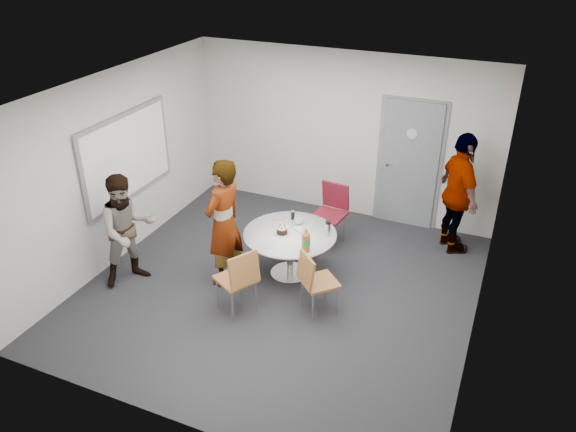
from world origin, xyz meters
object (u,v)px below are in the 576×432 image
at_px(chair_far, 332,207).
at_px(person_main, 224,223).
at_px(whiteboard, 128,156).
at_px(chair_near_left, 239,276).
at_px(person_left, 128,230).
at_px(door, 409,165).
at_px(chair_near_right, 314,278).
at_px(person_right, 459,194).
at_px(table, 292,239).

distance_m(chair_far, person_main, 1.86).
height_order(whiteboard, chair_far, whiteboard).
bearing_deg(chair_near_left, person_left, 116.58).
distance_m(door, chair_near_left, 3.48).
xyz_separation_m(door, whiteboard, (-3.56, -2.28, 0.42)).
distance_m(whiteboard, chair_far, 3.06).
xyz_separation_m(door, chair_near_left, (-1.35, -3.17, -0.47)).
distance_m(chair_near_right, person_right, 2.68).
height_order(chair_far, person_main, person_main).
height_order(table, person_main, person_main).
bearing_deg(whiteboard, person_left, -57.84).
xyz_separation_m(table, person_right, (1.94, 1.60, 0.34)).
xyz_separation_m(whiteboard, person_right, (4.41, 1.75, -0.53)).
bearing_deg(door, chair_far, -130.89).
relative_size(door, chair_near_right, 2.47).
bearing_deg(chair_near_right, person_left, -129.25).
height_order(person_left, person_right, person_right).
height_order(whiteboard, person_left, whiteboard).
distance_m(whiteboard, chair_near_left, 2.54).
bearing_deg(person_left, door, -9.86).
xyz_separation_m(person_main, person_left, (-1.18, -0.50, -0.11)).
bearing_deg(chair_far, person_right, -156.58).
bearing_deg(chair_near_left, door, 6.07).
height_order(table, person_left, person_left).
xyz_separation_m(table, chair_near_left, (-0.26, -1.04, -0.02)).
xyz_separation_m(table, chair_far, (0.20, 1.09, 0.00)).
relative_size(table, chair_far, 1.33).
distance_m(door, chair_near_right, 2.89).
height_order(person_main, person_left, person_main).
xyz_separation_m(whiteboard, chair_near_right, (3.05, -0.52, -0.93)).
xyz_separation_m(chair_near_right, chair_far, (-0.39, 1.76, 0.06)).
distance_m(chair_near_right, person_left, 2.57).
bearing_deg(table, chair_near_right, -49.13).
xyz_separation_m(table, chair_near_right, (0.58, -0.67, -0.06)).
xyz_separation_m(chair_near_left, chair_far, (0.45, 2.13, 0.03)).
bearing_deg(chair_near_right, door, 123.81).
relative_size(person_main, person_left, 1.14).
bearing_deg(chair_far, whiteboard, 32.37).
relative_size(whiteboard, person_right, 1.03).
height_order(chair_far, person_right, person_right).
distance_m(chair_near_left, chair_near_right, 0.91).
height_order(whiteboard, chair_near_right, whiteboard).
height_order(door, chair_far, door).
xyz_separation_m(door, person_main, (-1.86, -2.60, -0.13)).
bearing_deg(person_main, door, 154.02).
relative_size(door, whiteboard, 1.12).
relative_size(chair_near_right, person_main, 0.48).
bearing_deg(chair_far, chair_near_right, 109.62).
bearing_deg(whiteboard, chair_near_left, -21.88).
xyz_separation_m(whiteboard, person_left, (0.51, -0.81, -0.66)).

